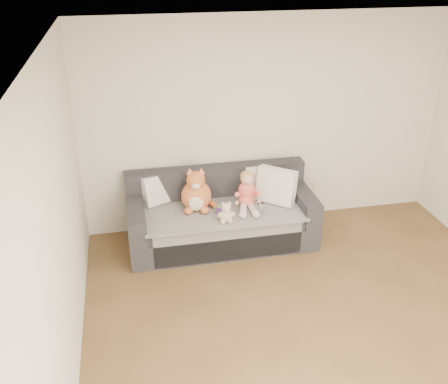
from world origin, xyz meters
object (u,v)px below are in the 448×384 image
Objects in this scene: toddler at (247,192)px; sippy_cup at (219,209)px; sofa at (221,218)px; teddy_bear at (226,214)px; plush_cat at (196,194)px.

toddler is 3.86× the size of sippy_cup.
sofa reaches higher than teddy_bear.
toddler reaches higher than sofa.
sippy_cup is at bearing -156.23° from toddler.
plush_cat is 0.47m from teddy_bear.
toddler is at bearing 1.32° from plush_cat.
teddy_bear is (-0.01, -0.38, 0.26)m from sofa.
sofa is at bearing 172.59° from toddler.
toddler is at bearing 47.84° from teddy_bear.
toddler is (0.30, -0.08, 0.35)m from sofa.
teddy_bear is 0.20m from sippy_cup.
toddler reaches higher than teddy_bear.
plush_cat reaches higher than teddy_bear.
plush_cat reaches higher than toddler.
sippy_cup is at bearing -28.92° from plush_cat.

